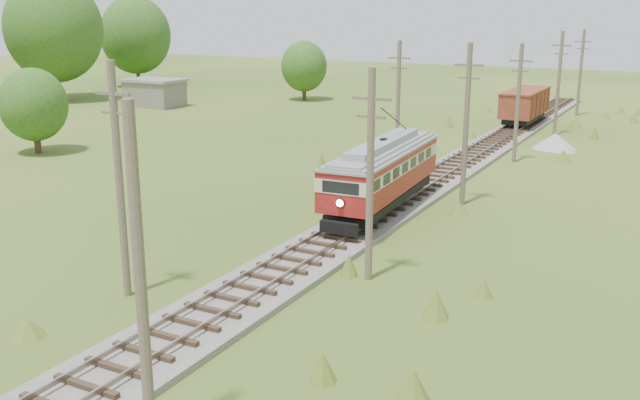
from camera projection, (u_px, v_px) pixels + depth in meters
The scene contains 17 objects.
railbed_main at pixel (427, 184), 44.37m from camera, with size 3.60×96.00×0.57m.
streetcar at pixel (383, 169), 37.78m from camera, with size 3.39×11.71×5.31m.
gondola at pixel (525, 104), 66.09m from camera, with size 2.86×8.79×2.92m.
gravel_pile at pixel (556, 142), 56.10m from camera, with size 3.43×3.63×1.25m.
utility_pole_r_1 at pixel (140, 281), 17.20m from camera, with size 0.30×0.30×8.80m.
utility_pole_r_2 at pixel (370, 174), 28.15m from camera, with size 1.60×0.30×8.60m.
utility_pole_r_3 at pixel (466, 124), 39.20m from camera, with size 1.60×0.30×9.00m.
utility_pole_r_4 at pixel (518, 102), 50.42m from camera, with size 1.60×0.30×8.40m.
utility_pole_r_5 at pixel (559, 83), 61.23m from camera, with size 1.60×0.30×8.90m.
utility_pole_r_6 at pixel (580, 72), 72.40m from camera, with size 1.60×0.30×8.70m.
utility_pole_l_a at pixel (119, 179), 26.43m from camera, with size 1.60×0.30×9.00m.
utility_pole_l_b at pixel (398, 101), 50.42m from camera, with size 1.60×0.30×8.60m.
tree_left_4 at pixel (54, 29), 83.93m from camera, with size 11.34×11.34×14.61m.
tree_left_5 at pixel (136, 35), 98.77m from camera, with size 9.66×9.66×12.44m.
tree_mid_a at pixel (304, 66), 85.08m from camera, with size 5.46×5.46×7.03m.
tree_mid_c at pixel (33, 105), 53.76m from camera, with size 5.04×5.04×6.49m.
shed at pixel (155, 92), 80.15m from camera, with size 6.40×4.40×3.10m.
Camera 1 is at (14.54, -7.11, 10.78)m, focal length 40.00 mm.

